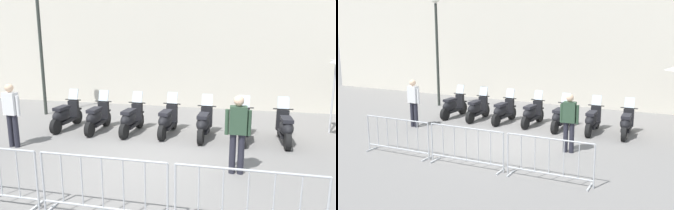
% 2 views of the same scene
% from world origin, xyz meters
% --- Properties ---
extents(ground_plane, '(120.00, 120.00, 0.00)m').
position_xyz_m(ground_plane, '(0.00, 0.00, 0.00)').
color(ground_plane, slate).
extents(motorcycle_0, '(0.64, 1.72, 1.24)m').
position_xyz_m(motorcycle_0, '(-3.08, 2.46, 0.45)').
color(motorcycle_0, black).
rests_on(motorcycle_0, ground).
extents(motorcycle_1, '(0.59, 1.72, 1.24)m').
position_xyz_m(motorcycle_1, '(-1.97, 2.29, 0.45)').
color(motorcycle_1, black).
rests_on(motorcycle_1, ground).
extents(motorcycle_2, '(0.66, 1.72, 1.24)m').
position_xyz_m(motorcycle_2, '(-0.86, 2.18, 0.45)').
color(motorcycle_2, black).
rests_on(motorcycle_2, ground).
extents(motorcycle_3, '(0.67, 1.72, 1.24)m').
position_xyz_m(motorcycle_3, '(0.26, 2.14, 0.45)').
color(motorcycle_3, black).
rests_on(motorcycle_3, ground).
extents(motorcycle_4, '(0.64, 1.72, 1.24)m').
position_xyz_m(motorcycle_4, '(1.36, 1.88, 0.45)').
color(motorcycle_4, black).
rests_on(motorcycle_4, ground).
extents(motorcycle_5, '(0.60, 1.72, 1.24)m').
position_xyz_m(motorcycle_5, '(2.48, 1.77, 0.45)').
color(motorcycle_5, black).
rests_on(motorcycle_5, ground).
extents(motorcycle_6, '(0.57, 1.73, 1.24)m').
position_xyz_m(motorcycle_6, '(3.60, 1.67, 0.45)').
color(motorcycle_6, black).
rests_on(motorcycle_6, ground).
extents(barrier_segment_1, '(2.17, 0.69, 1.07)m').
position_xyz_m(barrier_segment_1, '(-0.31, -2.51, 0.53)').
color(barrier_segment_1, '#B2B5B7').
rests_on(barrier_segment_1, ground).
extents(barrier_segment_2, '(2.17, 0.69, 1.07)m').
position_xyz_m(barrier_segment_2, '(1.94, -2.79, 0.53)').
color(barrier_segment_2, '#B2B5B7').
rests_on(barrier_segment_2, ground).
extents(street_lamp, '(0.36, 0.36, 4.78)m').
position_xyz_m(street_lamp, '(-4.71, 4.39, 2.96)').
color(street_lamp, '#2D332D').
rests_on(street_lamp, ground).
extents(officer_near_row_end, '(0.55, 0.25, 1.73)m').
position_xyz_m(officer_near_row_end, '(2.04, -0.50, 0.98)').
color(officer_near_row_end, '#23232D').
rests_on(officer_near_row_end, ground).
extents(officer_mid_plaza, '(0.54, 0.28, 1.73)m').
position_xyz_m(officer_mid_plaza, '(-3.76, 0.67, 0.98)').
color(officer_mid_plaza, '#23232D').
rests_on(officer_mid_plaza, ground).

